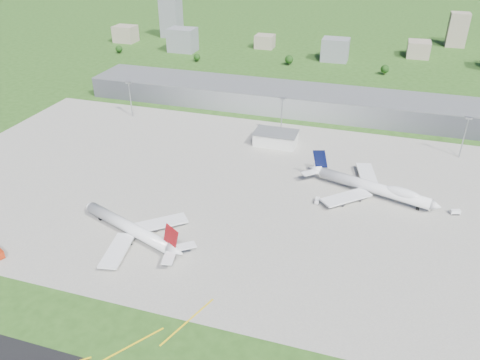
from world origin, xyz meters
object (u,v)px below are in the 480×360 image
(tug_yellow, at_px, (120,239))
(van_white_near, at_px, (317,201))
(airliner_red_twin, at_px, (132,229))
(airliner_blue_quad, at_px, (373,187))
(van_white_far, at_px, (455,212))

(tug_yellow, xyz_separation_m, van_white_near, (79.13, 57.57, 0.19))
(airliner_red_twin, height_order, tug_yellow, airliner_red_twin)
(airliner_blue_quad, xyz_separation_m, tug_yellow, (-105.18, -72.79, -4.14))
(airliner_red_twin, distance_m, tug_yellow, 6.75)
(tug_yellow, relative_size, van_white_far, 0.82)
(tug_yellow, distance_m, van_white_near, 97.86)
(airliner_red_twin, relative_size, van_white_far, 12.30)
(van_white_far, bearing_deg, airliner_blue_quad, 154.54)
(tug_yellow, bearing_deg, van_white_near, 30.91)
(airliner_red_twin, bearing_deg, van_white_near, -123.71)
(airliner_blue_quad, relative_size, van_white_far, 13.67)
(airliner_blue_quad, xyz_separation_m, van_white_far, (39.80, -5.58, -3.92))
(airliner_red_twin, xyz_separation_m, van_white_near, (74.66, 54.16, -3.53))
(van_white_near, height_order, van_white_far, van_white_far)
(van_white_near, bearing_deg, tug_yellow, 125.40)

